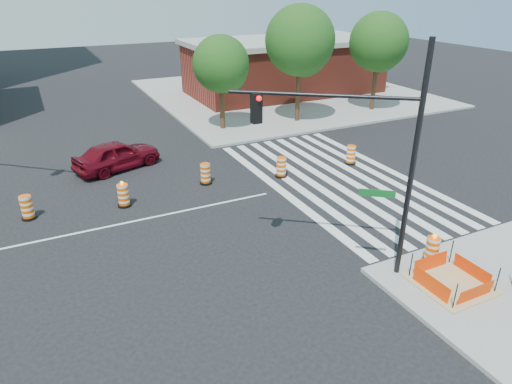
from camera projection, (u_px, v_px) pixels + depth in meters
ground at (112, 226)px, 18.39m from camera, size 120.00×120.00×0.00m
sidewalk_ne at (284, 93)px, 40.22m from camera, size 22.00×22.00×0.15m
crosswalk_east at (336, 179)px, 22.76m from camera, size 6.75×13.50×0.01m
lane_centerline at (112, 226)px, 18.38m from camera, size 14.00×0.12×0.01m
excavation_pit at (451, 283)px, 14.55m from camera, size 2.20×2.20×0.90m
brick_storefront at (284, 67)px, 39.28m from camera, size 16.50×8.50×4.60m
red_coupe at (117, 155)px, 23.71m from camera, size 4.82×3.17×1.53m
signal_pole_se at (362, 142)px, 13.62m from camera, size 4.62×3.47×7.48m
pit_drum at (432, 251)px, 15.55m from camera, size 0.57×0.57×1.11m
tree_north_c at (221, 67)px, 28.63m from camera, size 3.61×3.57×6.08m
tree_north_d at (300, 45)px, 29.81m from camera, size 4.57×4.57×7.77m
tree_north_e at (378, 45)px, 32.85m from camera, size 4.20×4.20×7.15m
median_drum_2 at (27, 208)px, 18.76m from camera, size 0.60×0.60×1.02m
median_drum_3 at (124, 196)px, 19.82m from camera, size 0.60×0.60×1.18m
median_drum_4 at (206, 174)px, 22.06m from camera, size 0.60×0.60×1.02m
median_drum_5 at (281, 168)px, 22.85m from camera, size 0.60×0.60×1.02m
median_drum_6 at (351, 155)px, 24.49m from camera, size 0.60×0.60×1.02m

